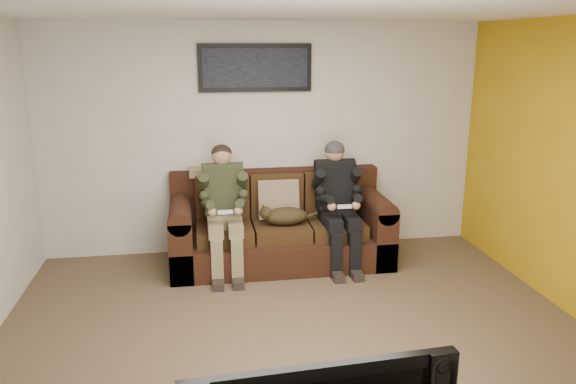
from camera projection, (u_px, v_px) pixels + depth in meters
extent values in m
plane|color=brown|center=(299.00, 342.00, 4.58)|extent=(5.00, 5.00, 0.00)
plane|color=silver|center=(301.00, 8.00, 3.91)|extent=(5.00, 5.00, 0.00)
plane|color=beige|center=(264.00, 139.00, 6.40)|extent=(5.00, 0.00, 5.00)
plane|color=beige|center=(407.00, 337.00, 2.10)|extent=(5.00, 0.00, 5.00)
cube|color=black|center=(280.00, 248.00, 6.23)|extent=(2.37, 1.02, 0.32)
cube|color=black|center=(275.00, 196.00, 6.49)|extent=(2.37, 0.22, 0.65)
cube|color=black|center=(182.00, 239.00, 6.02)|extent=(0.24, 1.02, 0.65)
cube|color=black|center=(373.00, 229.00, 6.35)|extent=(0.24, 1.02, 0.65)
cylinder|color=black|center=(181.00, 211.00, 5.94)|extent=(0.24, 1.02, 0.24)
cylinder|color=black|center=(374.00, 202.00, 6.27)|extent=(0.24, 1.02, 0.24)
cube|color=#3B2612|center=(224.00, 232.00, 6.02)|extent=(0.59, 0.65, 0.15)
cube|color=#3B2612|center=(222.00, 197.00, 6.23)|extent=(0.59, 0.15, 0.47)
cube|color=#3B2612|center=(281.00, 229.00, 6.12)|extent=(0.59, 0.65, 0.15)
cube|color=#3B2612|center=(277.00, 194.00, 6.33)|extent=(0.59, 0.15, 0.47)
cube|color=#3B2612|center=(335.00, 226.00, 6.21)|extent=(0.59, 0.65, 0.15)
cube|color=#3B2612|center=(330.00, 192.00, 6.42)|extent=(0.59, 0.15, 0.47)
cube|color=#877358|center=(278.00, 199.00, 6.22)|extent=(0.45, 0.22, 0.45)
cube|color=#BFAB8C|center=(211.00, 172.00, 6.27)|extent=(0.48, 0.24, 0.09)
cube|color=#857953|center=(224.00, 220.00, 5.95)|extent=(0.36, 0.30, 0.14)
cube|color=#2D331E|center=(223.00, 191.00, 5.97)|extent=(0.40, 0.30, 0.53)
cylinder|color=#2D331E|center=(222.00, 171.00, 5.94)|extent=(0.44, 0.18, 0.18)
sphere|color=#A57A5E|center=(222.00, 156.00, 5.91)|extent=(0.21, 0.21, 0.21)
cube|color=#857953|center=(215.00, 227.00, 5.75)|extent=(0.15, 0.42, 0.13)
cube|color=#857953|center=(235.00, 226.00, 5.78)|extent=(0.15, 0.42, 0.13)
cube|color=#857953|center=(217.00, 262.00, 5.64)|extent=(0.12, 0.13, 0.47)
cube|color=#857953|center=(237.00, 261.00, 5.67)|extent=(0.12, 0.13, 0.47)
cube|color=black|center=(218.00, 283.00, 5.61)|extent=(0.11, 0.26, 0.08)
cube|color=black|center=(238.00, 282.00, 5.64)|extent=(0.11, 0.26, 0.08)
cylinder|color=#2D331E|center=(204.00, 184.00, 5.85)|extent=(0.11, 0.30, 0.28)
cylinder|color=#2D331E|center=(242.00, 182.00, 5.91)|extent=(0.11, 0.30, 0.28)
cylinder|color=#2D331E|center=(208.00, 204.00, 5.68)|extent=(0.14, 0.32, 0.15)
cylinder|color=#2D331E|center=(241.00, 203.00, 5.74)|extent=(0.14, 0.32, 0.15)
sphere|color=#A57A5E|center=(212.00, 212.00, 5.59)|extent=(0.09, 0.09, 0.09)
sphere|color=#A57A5E|center=(238.00, 211.00, 5.63)|extent=(0.09, 0.09, 0.09)
cube|color=white|center=(225.00, 212.00, 5.59)|extent=(0.15, 0.04, 0.03)
ellipsoid|color=black|center=(222.00, 153.00, 5.92)|extent=(0.22, 0.22, 0.17)
cube|color=black|center=(336.00, 215.00, 6.14)|extent=(0.36, 0.30, 0.14)
cube|color=black|center=(335.00, 186.00, 6.16)|extent=(0.40, 0.30, 0.53)
cylinder|color=black|center=(335.00, 167.00, 6.12)|extent=(0.44, 0.18, 0.18)
sphere|color=tan|center=(335.00, 152.00, 6.10)|extent=(0.21, 0.21, 0.21)
cube|color=black|center=(332.00, 222.00, 5.94)|extent=(0.15, 0.42, 0.13)
cube|color=black|center=(350.00, 221.00, 5.97)|extent=(0.15, 0.42, 0.13)
cube|color=black|center=(336.00, 255.00, 5.82)|extent=(0.12, 0.13, 0.47)
cube|color=black|center=(354.00, 254.00, 5.85)|extent=(0.12, 0.13, 0.47)
cube|color=black|center=(337.00, 275.00, 5.80)|extent=(0.11, 0.26, 0.08)
cube|color=black|center=(356.00, 274.00, 5.83)|extent=(0.11, 0.26, 0.08)
cylinder|color=black|center=(318.00, 179.00, 6.04)|extent=(0.11, 0.30, 0.28)
cylinder|color=black|center=(354.00, 178.00, 6.10)|extent=(0.11, 0.30, 0.28)
cylinder|color=black|center=(325.00, 199.00, 5.87)|extent=(0.14, 0.32, 0.15)
cylinder|color=black|center=(357.00, 198.00, 5.92)|extent=(0.14, 0.32, 0.15)
sphere|color=tan|center=(332.00, 207.00, 5.78)|extent=(0.09, 0.09, 0.09)
sphere|color=tan|center=(356.00, 205.00, 5.82)|extent=(0.09, 0.09, 0.09)
cube|color=white|center=(344.00, 207.00, 5.78)|extent=(0.15, 0.04, 0.03)
ellipsoid|color=black|center=(335.00, 149.00, 6.09)|extent=(0.22, 0.22, 0.19)
ellipsoid|color=#46371B|center=(286.00, 216.00, 6.01)|extent=(0.47, 0.26, 0.19)
sphere|color=#46371B|center=(266.00, 213.00, 5.93)|extent=(0.14, 0.14, 0.14)
cone|color=#46371B|center=(264.00, 208.00, 5.88)|extent=(0.04, 0.04, 0.04)
cone|color=#46371B|center=(263.00, 206.00, 5.95)|extent=(0.04, 0.04, 0.04)
cylinder|color=#46371B|center=(307.00, 217.00, 6.11)|extent=(0.26, 0.13, 0.08)
cube|color=black|center=(255.00, 68.00, 6.15)|extent=(1.25, 0.04, 0.52)
cube|color=black|center=(255.00, 68.00, 6.12)|extent=(1.15, 0.01, 0.42)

